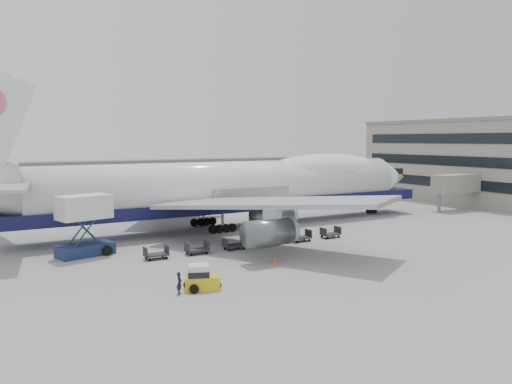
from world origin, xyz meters
TOP-DOWN VIEW (x-y plane):
  - ground at (0.00, 0.00)m, footprint 260.00×260.00m
  - apron_line at (0.00, -6.00)m, footprint 60.00×0.15m
  - hangar at (-10.00, 70.00)m, footprint 110.00×8.00m
  - airliner at (0.64, 12.00)m, footprint 67.00×55.30m
  - catering_truck at (-20.67, 4.77)m, footprint 5.95×4.71m
  - baggage_tug at (-15.13, -11.86)m, footprint 3.07×2.34m
  - ground_worker at (-17.02, -12.11)m, footprint 0.67×0.74m
  - traffic_cone at (-5.93, -8.13)m, footprint 0.39×0.39m
  - dolly_0 at (-14.92, -0.39)m, footprint 2.30×1.35m
  - dolly_1 at (-10.57, -0.39)m, footprint 2.30×1.35m
  - dolly_2 at (-6.21, -0.39)m, footprint 2.30×1.35m
  - dolly_3 at (-1.85, -0.39)m, footprint 2.30×1.35m
  - dolly_4 at (2.50, -0.39)m, footprint 2.30×1.35m
  - dolly_5 at (6.86, -0.39)m, footprint 2.30×1.35m

SIDE VIEW (x-z plane):
  - ground at x=0.00m, z-range 0.00..0.00m
  - apron_line at x=0.00m, z-range 0.00..0.01m
  - traffic_cone at x=-5.93m, z-range -0.02..0.56m
  - dolly_0 at x=-14.92m, z-range -0.12..1.18m
  - dolly_1 at x=-10.57m, z-range -0.12..1.18m
  - dolly_2 at x=-6.21m, z-range -0.12..1.18m
  - dolly_3 at x=-1.85m, z-range -0.12..1.18m
  - dolly_4 at x=2.50m, z-range -0.12..1.18m
  - dolly_5 at x=6.86m, z-range -0.12..1.18m
  - ground_worker at x=-17.02m, z-range 0.00..1.71m
  - baggage_tug at x=-15.13m, z-range -0.11..1.88m
  - catering_truck at x=-20.67m, z-range 0.36..6.56m
  - hangar at x=-10.00m, z-range 0.00..7.00m
  - airliner at x=0.64m, z-range -4.37..15.61m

